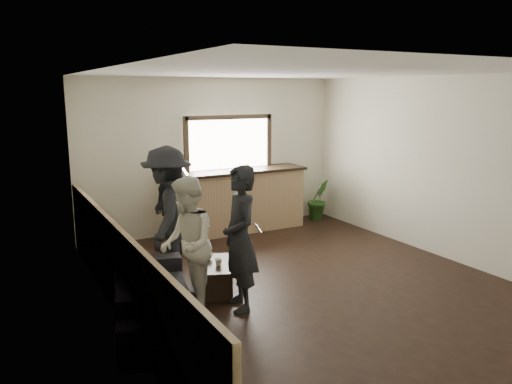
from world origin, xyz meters
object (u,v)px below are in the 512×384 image
bar_counter (235,197)px  person_a (240,238)px  coffee_table (213,277)px  person_d (173,203)px  person_b (187,244)px  cup_a (207,256)px  person_c (168,213)px  cup_b (219,262)px  sofa (154,294)px  potted_plant (318,199)px

bar_counter → person_a: size_ratio=1.56×
coffee_table → person_d: bearing=89.0°
person_a → person_b: bearing=-106.9°
cup_a → person_b: 0.84m
coffee_table → person_a: person_a is taller
coffee_table → person_c: (-0.35, 0.69, 0.74)m
cup_b → sofa: bearing=-157.9°
sofa → person_b: 0.67m
coffee_table → bar_counter: bearing=57.8°
cup_b → person_b: person_b is taller
potted_plant → person_a: person_a is taller
person_b → person_a: bearing=79.1°
person_c → person_d: (0.38, 0.88, -0.06)m
person_a → person_b: person_a is taller
person_b → person_c: 1.09m
bar_counter → cup_b: 2.91m
coffee_table → cup_b: (0.03, -0.10, 0.22)m
coffee_table → potted_plant: bearing=35.0°
person_b → bar_counter: bearing=159.6°
cup_a → cup_b: cup_a is taller
person_b → potted_plant: bearing=140.7°
potted_plant → person_d: (-3.33, -0.78, 0.44)m
potted_plant → bar_counter: bearing=178.6°
sofa → person_b: size_ratio=1.35×
cup_a → person_d: person_d is taller
person_c → person_b: bearing=22.0°
potted_plant → person_d: 3.45m
coffee_table → potted_plant: (3.36, 2.35, 0.23)m
bar_counter → person_b: bar_counter is taller
cup_a → potted_plant: potted_plant is taller
cup_a → sofa: bearing=-144.1°
bar_counter → person_a: (-1.44, -3.06, 0.22)m
cup_a → person_d: size_ratio=0.08×
potted_plant → person_d: person_d is taller
coffee_table → person_a: 0.95m
cup_b → person_b: (-0.52, -0.28, 0.39)m
sofa → person_d: bearing=-11.8°
potted_plant → person_b: (-3.85, -2.74, 0.39)m
coffee_table → potted_plant: size_ratio=0.99×
potted_plant → person_a: size_ratio=0.48×
person_a → person_b: 0.62m
person_b → person_d: bearing=-179.5°
potted_plant → person_c: (-3.71, -1.66, 0.51)m
coffee_table → person_a: bearing=-84.2°
person_b → cup_a: bearing=154.3°
bar_counter → cup_b: size_ratio=28.90×
cup_a → person_b: size_ratio=0.08×
bar_counter → sofa: bar_counter is taller
sofa → person_c: bearing=-12.9°
bar_counter → person_b: 3.43m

